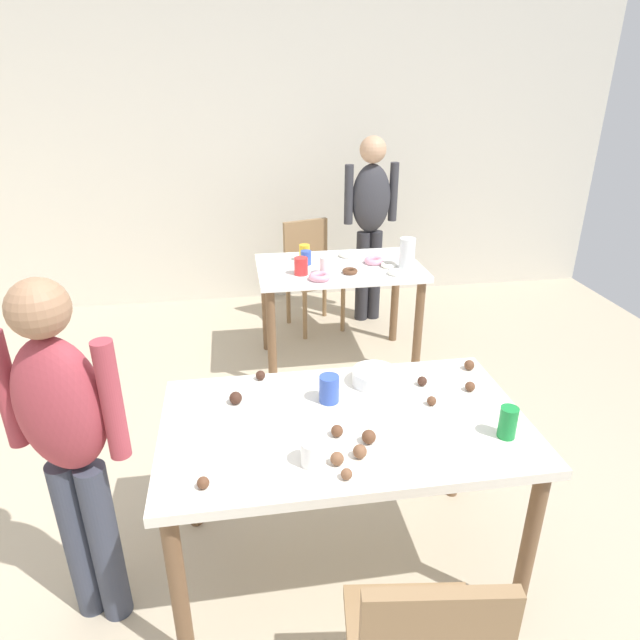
# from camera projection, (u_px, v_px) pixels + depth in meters

# --- Properties ---
(ground_plane) EXTENTS (6.40, 6.40, 0.00)m
(ground_plane) POSITION_uv_depth(u_px,v_px,m) (311.00, 557.00, 2.46)
(ground_plane) COLOR tan
(wall_back) EXTENTS (6.40, 0.10, 2.60)m
(wall_back) POSITION_uv_depth(u_px,v_px,m) (257.00, 155.00, 4.80)
(wall_back) COLOR beige
(wall_back) RESTS_ON ground_plane
(dining_table_near) EXTENTS (1.40, 0.81, 0.75)m
(dining_table_near) POSITION_uv_depth(u_px,v_px,m) (344.00, 439.00, 2.16)
(dining_table_near) COLOR silver
(dining_table_near) RESTS_ON ground_plane
(dining_table_far) EXTENTS (1.12, 0.69, 0.75)m
(dining_table_far) POSITION_uv_depth(u_px,v_px,m) (339.00, 281.00, 3.85)
(dining_table_far) COLOR white
(dining_table_far) RESTS_ON ground_plane
(chair_far_table) EXTENTS (0.50, 0.50, 0.87)m
(chair_far_table) POSITION_uv_depth(u_px,v_px,m) (311.00, 268.00, 4.53)
(chair_far_table) COLOR olive
(chair_far_table) RESTS_ON ground_plane
(person_girl_near) EXTENTS (0.45, 0.29, 1.41)m
(person_girl_near) POSITION_uv_depth(u_px,v_px,m) (68.00, 437.00, 1.88)
(person_girl_near) COLOR #383D4C
(person_girl_near) RESTS_ON ground_plane
(person_adult_far) EXTENTS (0.46, 0.24, 1.52)m
(person_adult_far) POSITION_uv_depth(u_px,v_px,m) (371.00, 215.00, 4.46)
(person_adult_far) COLOR #28282D
(person_adult_far) RESTS_ON ground_plane
(mixing_bowl) EXTENTS (0.19, 0.19, 0.06)m
(mixing_bowl) POSITION_uv_depth(u_px,v_px,m) (374.00, 377.00, 2.36)
(mixing_bowl) COLOR white
(mixing_bowl) RESTS_ON dining_table_near
(soda_can) EXTENTS (0.07, 0.07, 0.12)m
(soda_can) POSITION_uv_depth(u_px,v_px,m) (508.00, 422.00, 2.00)
(soda_can) COLOR #198438
(soda_can) RESTS_ON dining_table_near
(fork_near) EXTENTS (0.17, 0.02, 0.01)m
(fork_near) POSITION_uv_depth(u_px,v_px,m) (298.00, 433.00, 2.04)
(fork_near) COLOR silver
(fork_near) RESTS_ON dining_table_near
(cup_near_0) EXTENTS (0.08, 0.08, 0.11)m
(cup_near_0) POSITION_uv_depth(u_px,v_px,m) (329.00, 389.00, 2.22)
(cup_near_0) COLOR #3351B2
(cup_near_0) RESTS_ON dining_table_near
(cup_near_1) EXTENTS (0.09, 0.09, 0.09)m
(cup_near_1) POSITION_uv_depth(u_px,v_px,m) (313.00, 453.00, 1.87)
(cup_near_1) COLOR white
(cup_near_1) RESTS_ON dining_table_near
(cake_ball_0) EXTENTS (0.05, 0.05, 0.05)m
(cake_ball_0) POSITION_uv_depth(u_px,v_px,m) (360.00, 451.00, 1.91)
(cake_ball_0) COLOR brown
(cake_ball_0) RESTS_ON dining_table_near
(cake_ball_1) EXTENTS (0.04, 0.04, 0.04)m
(cake_ball_1) POSITION_uv_depth(u_px,v_px,m) (260.00, 375.00, 2.39)
(cake_ball_1) COLOR #3D2319
(cake_ball_1) RESTS_ON dining_table_near
(cake_ball_2) EXTENTS (0.05, 0.05, 0.05)m
(cake_ball_2) POSITION_uv_depth(u_px,v_px,m) (236.00, 398.00, 2.22)
(cake_ball_2) COLOR #3D2319
(cake_ball_2) RESTS_ON dining_table_near
(cake_ball_3) EXTENTS (0.04, 0.04, 0.04)m
(cake_ball_3) POSITION_uv_depth(u_px,v_px,m) (203.00, 483.00, 1.77)
(cake_ball_3) COLOR brown
(cake_ball_3) RESTS_ON dining_table_near
(cake_ball_4) EXTENTS (0.04, 0.04, 0.04)m
(cake_ball_4) POSITION_uv_depth(u_px,v_px,m) (470.00, 386.00, 2.31)
(cake_ball_4) COLOR brown
(cake_ball_4) RESTS_ON dining_table_near
(cake_ball_5) EXTENTS (0.04, 0.04, 0.04)m
(cake_ball_5) POSITION_uv_depth(u_px,v_px,m) (422.00, 381.00, 2.35)
(cake_ball_5) COLOR #3D2319
(cake_ball_5) RESTS_ON dining_table_near
(cake_ball_6) EXTENTS (0.04, 0.04, 0.04)m
(cake_ball_6) POSITION_uv_depth(u_px,v_px,m) (347.00, 474.00, 1.81)
(cake_ball_6) COLOR brown
(cake_ball_6) RESTS_ON dining_table_near
(cake_ball_7) EXTENTS (0.05, 0.05, 0.05)m
(cake_ball_7) POSITION_uv_depth(u_px,v_px,m) (337.00, 459.00, 1.88)
(cake_ball_7) COLOR brown
(cake_ball_7) RESTS_ON dining_table_near
(cake_ball_8) EXTENTS (0.05, 0.05, 0.05)m
(cake_ball_8) POSITION_uv_depth(u_px,v_px,m) (469.00, 365.00, 2.47)
(cake_ball_8) COLOR brown
(cake_ball_8) RESTS_ON dining_table_near
(cake_ball_9) EXTENTS (0.05, 0.05, 0.05)m
(cake_ball_9) POSITION_uv_depth(u_px,v_px,m) (369.00, 437.00, 1.98)
(cake_ball_9) COLOR brown
(cake_ball_9) RESTS_ON dining_table_near
(cake_ball_10) EXTENTS (0.04, 0.04, 0.04)m
(cake_ball_10) POSITION_uv_depth(u_px,v_px,m) (431.00, 400.00, 2.22)
(cake_ball_10) COLOR brown
(cake_ball_10) RESTS_ON dining_table_near
(cake_ball_11) EXTENTS (0.04, 0.04, 0.04)m
(cake_ball_11) POSITION_uv_depth(u_px,v_px,m) (337.00, 431.00, 2.02)
(cake_ball_11) COLOR brown
(cake_ball_11) RESTS_ON dining_table_near
(pitcher_far) EXTENTS (0.10, 0.10, 0.21)m
(pitcher_far) POSITION_uv_depth(u_px,v_px,m) (407.00, 254.00, 3.69)
(pitcher_far) COLOR white
(pitcher_far) RESTS_ON dining_table_far
(cup_far_0) EXTENTS (0.09, 0.09, 0.11)m
(cup_far_0) POSITION_uv_depth(u_px,v_px,m) (301.00, 266.00, 3.61)
(cup_far_0) COLOR red
(cup_far_0) RESTS_ON dining_table_far
(cup_far_1) EXTENTS (0.07, 0.07, 0.10)m
(cup_far_1) POSITION_uv_depth(u_px,v_px,m) (306.00, 258.00, 3.80)
(cup_far_1) COLOR #3351B2
(cup_far_1) RESTS_ON dining_table_far
(cup_far_2) EXTENTS (0.07, 0.07, 0.12)m
(cup_far_2) POSITION_uv_depth(u_px,v_px,m) (305.00, 253.00, 3.87)
(cup_far_2) COLOR yellow
(cup_far_2) RESTS_ON dining_table_far
(cup_far_3) EXTENTS (0.07, 0.07, 0.12)m
(cup_far_3) POSITION_uv_depth(u_px,v_px,m) (325.00, 266.00, 3.62)
(cup_far_3) COLOR white
(cup_far_3) RESTS_ON dining_table_far
(donut_far_0) EXTENTS (0.14, 0.14, 0.04)m
(donut_far_0) POSITION_uv_depth(u_px,v_px,m) (374.00, 261.00, 3.83)
(donut_far_0) COLOR pink
(donut_far_0) RESTS_ON dining_table_far
(donut_far_1) EXTENTS (0.11, 0.11, 0.03)m
(donut_far_1) POSITION_uv_depth(u_px,v_px,m) (346.00, 254.00, 3.97)
(donut_far_1) COLOR white
(donut_far_1) RESTS_ON dining_table_far
(donut_far_2) EXTENTS (0.11, 0.11, 0.03)m
(donut_far_2) POSITION_uv_depth(u_px,v_px,m) (389.00, 265.00, 3.76)
(donut_far_2) COLOR white
(donut_far_2) RESTS_ON dining_table_far
(donut_far_3) EXTENTS (0.10, 0.10, 0.03)m
(donut_far_3) POSITION_uv_depth(u_px,v_px,m) (395.00, 272.00, 3.63)
(donut_far_3) COLOR white
(donut_far_3) RESTS_ON dining_table_far
(donut_far_4) EXTENTS (0.14, 0.14, 0.04)m
(donut_far_4) POSITION_uv_depth(u_px,v_px,m) (320.00, 277.00, 3.53)
(donut_far_4) COLOR pink
(donut_far_4) RESTS_ON dining_table_far
(donut_far_5) EXTENTS (0.10, 0.10, 0.03)m
(donut_far_5) POSITION_uv_depth(u_px,v_px,m) (350.00, 271.00, 3.65)
(donut_far_5) COLOR brown
(donut_far_5) RESTS_ON dining_table_far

